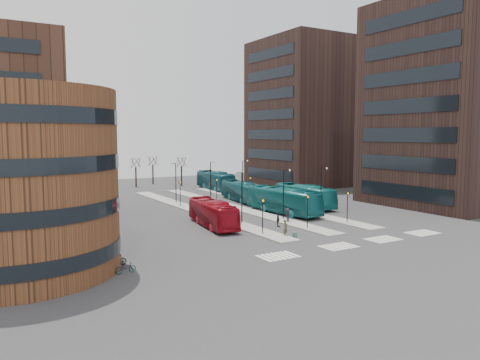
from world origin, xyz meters
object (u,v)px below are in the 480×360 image
suitcase (295,235)px  bicycle_near (126,268)px  teal_bus_d (215,181)px  traveller (285,228)px  bicycle_mid (117,260)px  commuter_a (220,222)px  teal_bus_a (283,200)px  teal_bus_c (304,196)px  teal_bus_b (241,191)px  bicycle_far (113,258)px  commuter_c (287,215)px  commuter_b (278,220)px  red_bus (213,213)px

suitcase → bicycle_near: size_ratio=0.33×
teal_bus_d → traveller: bearing=-102.2°
suitcase → bicycle_mid: size_ratio=0.34×
commuter_a → bicycle_mid: (-14.09, -8.64, -0.35)m
teal_bus_d → suitcase: bearing=-101.1°
bicycle_mid → bicycle_near: bearing=-172.8°
teal_bus_a → teal_bus_c: (6.01, 3.06, -0.12)m
commuter_a → bicycle_near: 17.91m
teal_bus_b → bicycle_near: bearing=-125.7°
commuter_a → bicycle_far: (-14.09, -7.52, -0.41)m
suitcase → commuter_c: size_ratio=0.30×
teal_bus_a → commuter_c: teal_bus_a is taller
traveller → bicycle_far: traveller is taller
suitcase → commuter_a: (-4.72, 7.54, 0.55)m
traveller → bicycle_near: size_ratio=1.12×
teal_bus_a → teal_bus_c: bearing=22.9°
teal_bus_d → commuter_c: size_ratio=7.27×
teal_bus_a → teal_bus_b: teal_bus_a is taller
commuter_a → bicycle_mid: 16.53m
bicycle_near → bicycle_far: (0.00, 3.53, -0.02)m
teal_bus_c → traveller: 20.37m
teal_bus_d → commuter_b: size_ratio=8.17×
teal_bus_a → bicycle_far: 29.09m
traveller → commuter_c: traveller is taller
suitcase → teal_bus_b: 26.63m
commuter_a → commuter_c: bearing=-174.1°
teal_bus_b → bicycle_far: 37.16m
teal_bus_b → traveller: teal_bus_b is taller
teal_bus_b → teal_bus_c: teal_bus_c is taller
teal_bus_b → bicycle_mid: size_ratio=7.30×
suitcase → teal_bus_c: (13.47, 15.49, 1.38)m
bicycle_far → teal_bus_b: bearing=-37.1°
commuter_a → bicycle_far: size_ratio=1.07×
bicycle_near → commuter_c: bearing=-68.7°
teal_bus_c → commuter_b: (-11.79, -10.13, -0.87)m
commuter_b → bicycle_far: commuter_b is taller
commuter_a → bicycle_near: commuter_a is taller
traveller → commuter_a: bearing=91.9°
commuter_b → bicycle_mid: (-20.49, -6.46, -0.31)m
teal_bus_b → traveller: size_ratio=6.35×
teal_bus_b → teal_bus_a: bearing=-86.7°
teal_bus_d → teal_bus_c: bearing=-81.2°
suitcase → teal_bus_c: bearing=28.9°
commuter_b → bicycle_mid: size_ratio=1.00×
bicycle_near → bicycle_mid: size_ratio=1.03×
suitcase → bicycle_far: size_ratio=0.35×
red_bus → teal_bus_c: teal_bus_c is taller
teal_bus_c → bicycle_mid: 36.31m
teal_bus_b → traveller: (-9.08, -24.43, -0.68)m
bicycle_near → red_bus: bearing=-50.7°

